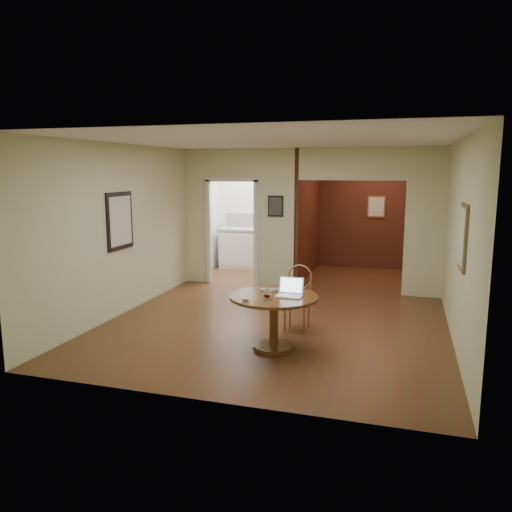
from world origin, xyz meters
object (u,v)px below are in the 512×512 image
(dining_table, at_px, (274,309))
(closed_laptop, at_px, (273,290))
(chair, at_px, (298,294))
(open_laptop, at_px, (290,291))

(dining_table, height_order, closed_laptop, closed_laptop)
(chair, height_order, closed_laptop, chair)
(closed_laptop, bearing_deg, dining_table, -98.83)
(chair, bearing_deg, dining_table, -95.69)
(dining_table, distance_m, chair, 0.90)
(dining_table, relative_size, open_laptop, 3.46)
(open_laptop, bearing_deg, closed_laptop, 150.49)
(dining_table, xyz_separation_m, chair, (0.13, 0.90, -0.00))
(open_laptop, relative_size, closed_laptop, 0.96)
(open_laptop, bearing_deg, chair, 95.81)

